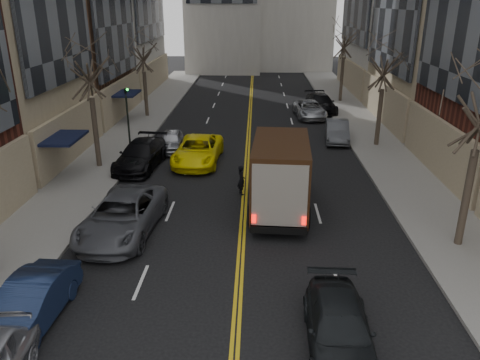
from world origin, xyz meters
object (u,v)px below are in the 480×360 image
object	(u,v)px
taxi	(198,150)
observer_sedan	(339,328)
pedestrian	(241,180)
ups_truck	(280,175)

from	to	relation	value
taxi	observer_sedan	bearing A→B (deg)	-67.02
observer_sedan	pedestrian	world-z (taller)	pedestrian
taxi	pedestrian	distance (m)	5.71
pedestrian	taxi	bearing A→B (deg)	7.28
ups_truck	observer_sedan	distance (m)	9.57
ups_truck	taxi	bearing A→B (deg)	127.60
ups_truck	observer_sedan	size ratio (longest dim) A/B	1.44
observer_sedan	taxi	xyz separation A→B (m)	(-5.96, 16.31, 0.12)
ups_truck	taxi	xyz separation A→B (m)	(-4.70, 6.90, -1.02)
observer_sedan	pedestrian	size ratio (longest dim) A/B	2.99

